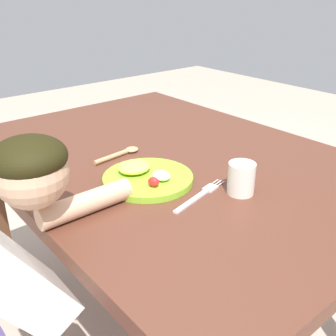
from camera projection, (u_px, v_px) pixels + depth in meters
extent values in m
plane|color=#B5A08E|center=(168.00, 327.00, 1.60)|extent=(8.00, 8.00, 0.00)
cube|color=#562E21|center=(167.00, 162.00, 1.30)|extent=(1.37, 0.98, 0.04)
cube|color=brown|center=(0.00, 225.00, 1.64)|extent=(0.05, 0.05, 0.71)
cube|color=brown|center=(153.00, 171.00, 2.10)|extent=(0.05, 0.05, 0.71)
cylinder|color=#89C92F|center=(148.00, 179.00, 1.11)|extent=(0.25, 0.25, 0.02)
ellipsoid|color=#EAD34F|center=(134.00, 167.00, 1.13)|extent=(0.09, 0.10, 0.03)
ellipsoid|color=red|center=(154.00, 182.00, 1.05)|extent=(0.04, 0.03, 0.03)
ellipsoid|color=white|center=(161.00, 176.00, 1.08)|extent=(0.05, 0.05, 0.02)
cube|color=silver|center=(191.00, 201.00, 1.01)|extent=(0.04, 0.14, 0.01)
cube|color=silver|center=(210.00, 188.00, 1.08)|extent=(0.04, 0.05, 0.01)
cylinder|color=silver|center=(221.00, 184.00, 1.10)|extent=(0.01, 0.04, 0.00)
cylinder|color=silver|center=(218.00, 183.00, 1.10)|extent=(0.01, 0.04, 0.00)
cylinder|color=silver|center=(215.00, 182.00, 1.11)|extent=(0.01, 0.04, 0.00)
cylinder|color=tan|center=(111.00, 157.00, 1.26)|extent=(0.03, 0.13, 0.02)
ellipsoid|color=tan|center=(132.00, 149.00, 1.31)|extent=(0.05, 0.05, 0.02)
cylinder|color=silver|center=(241.00, 178.00, 1.04)|extent=(0.07, 0.07, 0.09)
cube|color=white|center=(5.00, 274.00, 0.87)|extent=(0.17, 0.28, 0.36)
sphere|color=#D8A884|center=(31.00, 173.00, 0.83)|extent=(0.16, 0.16, 0.16)
ellipsoid|color=black|center=(28.00, 157.00, 0.82)|extent=(0.16, 0.16, 0.09)
cylinder|color=#D8A884|center=(86.00, 203.00, 0.95)|extent=(0.05, 0.24, 0.05)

